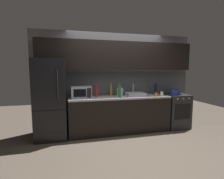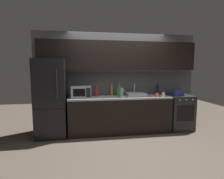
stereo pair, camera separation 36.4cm
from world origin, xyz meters
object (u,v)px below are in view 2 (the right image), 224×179
Objects in this scene: kettle at (120,92)px; wine_bottle_red at (97,91)px; oven_range at (179,112)px; mug_white at (163,94)px; wine_bottle_green at (119,91)px; wine_bottle_dark at (157,90)px; cooking_pot at (178,93)px; wine_bottle_blue at (157,90)px; wine_bottle_amber at (112,90)px; refrigerator at (52,98)px; mug_orange at (157,95)px; microwave at (81,92)px.

wine_bottle_red reaches higher than kettle.
oven_range is 0.75m from mug_white.
wine_bottle_dark is at bearing 7.60° from wine_bottle_green.
oven_range is 1.65m from kettle.
wine_bottle_green reaches higher than cooking_pot.
wine_bottle_blue is at bearing 1.81° from wine_bottle_red.
wine_bottle_green is 1.06× the size of wine_bottle_amber.
kettle is at bearing -3.04° from wine_bottle_red.
refrigerator reaches higher than cooking_pot.
wine_bottle_blue is at bearing 96.73° from mug_white.
kettle is 2.43× the size of mug_orange.
mug_orange is at bearing -162.84° from cooking_pot.
wine_bottle_dark reaches higher than wine_bottle_red.
wine_bottle_red reaches higher than microwave.
refrigerator is at bearing -176.61° from wine_bottle_blue.
cooking_pot reaches higher than mug_orange.
cooking_pot is (1.52, -0.07, -0.04)m from kettle.
wine_bottle_green reaches higher than mug_orange.
wine_bottle_blue is at bearing 15.75° from wine_bottle_green.
mug_orange is 0.35× the size of cooking_pot.
wine_bottle_dark is (1.01, 0.13, -0.01)m from wine_bottle_green.
wine_bottle_green is 1.03× the size of wine_bottle_dark.
wine_bottle_green reaches higher than microwave.
refrigerator is at bearing -172.28° from wine_bottle_amber.
wine_bottle_amber is 3.64× the size of mug_orange.
refrigerator reaches higher than microwave.
kettle is at bearing 3.36° from microwave.
kettle is 0.84× the size of cooking_pot.
microwave is 2.49m from cooking_pot.
oven_range is at bearing -6.37° from wine_bottle_amber.
refrigerator is 2.50m from mug_orange.
wine_bottle_dark reaches higher than wine_bottle_amber.
mug_orange is at bearing -18.50° from kettle.
wine_bottle_blue is 0.40m from mug_orange.
wine_bottle_amber is at bearing 13.10° from microwave.
wine_bottle_blue is 0.98× the size of wine_bottle_dark.
refrigerator is 2.58m from wine_bottle_dark.
microwave is 0.90m from wine_bottle_green.
mug_orange is at bearing -110.80° from wine_bottle_blue.
cooking_pot is at bearing -6.45° from wine_bottle_amber.
cooking_pot is at bearing 0.00° from refrigerator.
wine_bottle_red is at bearing 13.17° from microwave.
wine_bottle_green is 0.93m from mug_orange.
wine_bottle_blue is at bearing 72.00° from wine_bottle_dark.
wine_bottle_blue is at bearing 164.61° from oven_range.
wine_bottle_dark is at bearing 66.96° from mug_orange.
kettle is 1.06m from mug_white.
refrigerator reaches higher than wine_bottle_dark.
kettle is at bearing 161.50° from mug_orange.
wine_bottle_amber is (-0.20, 0.12, 0.04)m from kettle.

